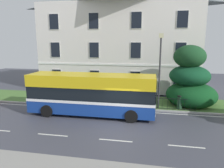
{
  "coord_description": "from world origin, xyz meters",
  "views": [
    {
      "loc": [
        1.91,
        -13.1,
        5.71
      ],
      "look_at": [
        -1.19,
        3.39,
        2.34
      ],
      "focal_mm": 33.52,
      "sensor_mm": 36.0,
      "label": 1
    }
  ],
  "objects_px": {
    "evergreen_tree": "(190,83)",
    "single_decker_bus": "(92,94)",
    "litter_bin": "(180,102)",
    "street_lamp_post": "(160,66)",
    "georgian_townhouse": "(121,39)"
  },
  "relations": [
    {
      "from": "single_decker_bus",
      "to": "street_lamp_post",
      "type": "distance_m",
      "value": 6.15
    },
    {
      "from": "evergreen_tree",
      "to": "single_decker_bus",
      "type": "distance_m",
      "value": 9.16
    },
    {
      "from": "evergreen_tree",
      "to": "single_decker_bus",
      "type": "xyz_separation_m",
      "value": [
        -8.11,
        -4.24,
        -0.38
      ]
    },
    {
      "from": "single_decker_bus",
      "to": "litter_bin",
      "type": "height_order",
      "value": "single_decker_bus"
    },
    {
      "from": "georgian_townhouse",
      "to": "single_decker_bus",
      "type": "height_order",
      "value": "georgian_townhouse"
    },
    {
      "from": "street_lamp_post",
      "to": "single_decker_bus",
      "type": "bearing_deg",
      "value": -154.85
    },
    {
      "from": "single_decker_bus",
      "to": "litter_bin",
      "type": "distance_m",
      "value": 7.54
    },
    {
      "from": "evergreen_tree",
      "to": "litter_bin",
      "type": "bearing_deg",
      "value": -121.56
    },
    {
      "from": "georgian_townhouse",
      "to": "street_lamp_post",
      "type": "relative_size",
      "value": 2.94
    },
    {
      "from": "georgian_townhouse",
      "to": "litter_bin",
      "type": "height_order",
      "value": "georgian_townhouse"
    },
    {
      "from": "single_decker_bus",
      "to": "street_lamp_post",
      "type": "xyz_separation_m",
      "value": [
        5.25,
        2.47,
        2.05
      ]
    },
    {
      "from": "evergreen_tree",
      "to": "street_lamp_post",
      "type": "bearing_deg",
      "value": -148.19
    },
    {
      "from": "evergreen_tree",
      "to": "litter_bin",
      "type": "distance_m",
      "value": 2.45
    },
    {
      "from": "evergreen_tree",
      "to": "street_lamp_post",
      "type": "relative_size",
      "value": 0.9
    },
    {
      "from": "litter_bin",
      "to": "single_decker_bus",
      "type": "bearing_deg",
      "value": -160.43
    }
  ]
}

